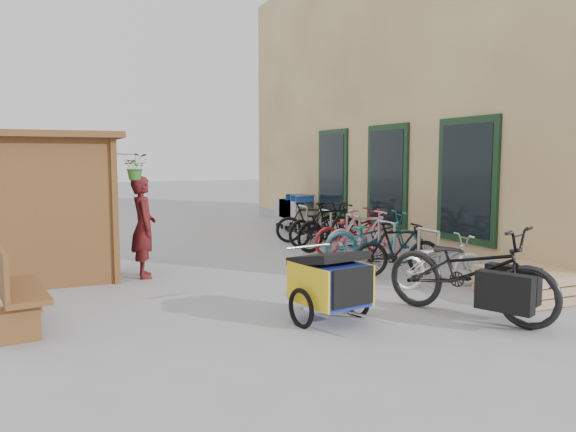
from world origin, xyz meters
name	(u,v)px	position (x,y,z in m)	size (l,w,h in m)	color
ground	(297,296)	(0.00, 0.00, 0.00)	(80.00, 80.00, 0.00)	gray
building	(456,99)	(6.49, 4.50, 3.49)	(6.07, 13.00, 7.00)	#D3B879
kiosk	(46,186)	(-3.28, 2.47, 1.55)	(2.49, 1.65, 2.40)	brown
bike_rack	(353,232)	(2.30, 2.40, 0.52)	(0.05, 5.35, 0.86)	#A5A8AD
pallet_stack	(529,283)	(3.00, -1.40, 0.21)	(1.00, 1.20, 0.40)	tan
bench	(13,285)	(-3.68, -0.07, 0.51)	(0.70, 1.62, 0.99)	brown
shopping_carts	(294,209)	(3.00, 6.91, 0.58)	(0.56, 1.54, 1.00)	silver
child_trailer	(330,281)	(-0.15, -1.31, 0.51)	(0.99, 1.59, 0.91)	#1B2E97
cargo_bike	(471,272)	(1.54, -1.85, 0.58)	(1.62, 2.36, 1.18)	black
person_kiosk	(143,227)	(-1.82, 2.19, 0.85)	(0.62, 0.41, 1.69)	maroon
bike_0	(439,261)	(2.21, -0.39, 0.41)	(0.55, 1.57, 0.82)	silver
bike_1	(398,249)	(2.11, 0.56, 0.46)	(0.44, 1.54, 0.93)	black
bike_2	(373,238)	(2.29, 1.63, 0.50)	(0.66, 1.90, 1.00)	#1D6A74
bike_3	(365,235)	(2.39, 2.09, 0.50)	(0.47, 1.66, 1.00)	pink
bike_4	(352,232)	(2.48, 2.75, 0.47)	(0.63, 1.80, 0.95)	maroon
bike_5	(331,226)	(2.29, 3.32, 0.53)	(0.50, 1.76, 1.06)	black
bike_6	(321,224)	(2.44, 4.11, 0.49)	(0.65, 1.86, 0.98)	black
bike_7	(309,222)	(2.37, 4.57, 0.48)	(0.45, 1.59, 0.95)	black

